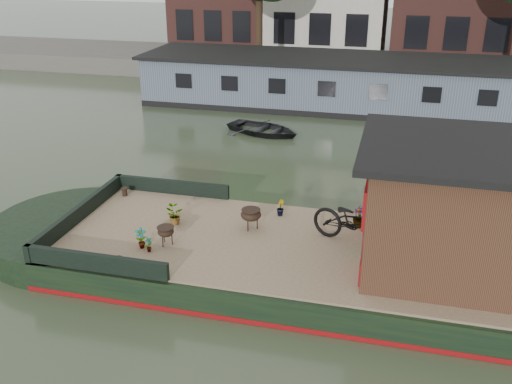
% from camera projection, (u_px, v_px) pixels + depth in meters
% --- Properties ---
extents(ground, '(120.00, 120.00, 0.00)m').
position_uv_depth(ground, '(341.00, 278.00, 11.82)').
color(ground, '#293421').
rests_on(ground, ground).
extents(houseboat_hull, '(14.01, 4.02, 0.60)m').
position_uv_depth(houseboat_hull, '(278.00, 259.00, 12.01)').
color(houseboat_hull, black).
rests_on(houseboat_hull, ground).
extents(houseboat_deck, '(11.80, 3.80, 0.05)m').
position_uv_depth(houseboat_deck, '(343.00, 252.00, 11.57)').
color(houseboat_deck, '#967C5C').
rests_on(houseboat_deck, houseboat_hull).
extents(bow_bulwark, '(3.00, 4.00, 0.35)m').
position_uv_depth(bow_bulwark, '(114.00, 216.00, 12.65)').
color(bow_bulwark, black).
rests_on(bow_bulwark, houseboat_deck).
extents(cabin, '(4.00, 3.50, 2.42)m').
position_uv_depth(cabin, '(465.00, 207.00, 10.58)').
color(cabin, black).
rests_on(cabin, houseboat_deck).
extents(bicycle, '(2.07, 1.35, 1.03)m').
position_uv_depth(bicycle, '(356.00, 222.00, 11.61)').
color(bicycle, black).
rests_on(bicycle, houseboat_deck).
extents(potted_plant_a, '(0.28, 0.23, 0.45)m').
position_uv_depth(potted_plant_a, '(141.00, 238.00, 11.59)').
color(potted_plant_a, '#993F2B').
rests_on(potted_plant_a, houseboat_deck).
extents(potted_plant_b, '(0.21, 0.24, 0.37)m').
position_uv_depth(potted_plant_b, '(280.00, 208.00, 13.05)').
color(potted_plant_b, brown).
rests_on(potted_plant_b, houseboat_deck).
extents(potted_plant_c, '(0.39, 0.34, 0.43)m').
position_uv_depth(potted_plant_c, '(174.00, 215.00, 12.62)').
color(potted_plant_c, maroon).
rests_on(potted_plant_c, houseboat_deck).
extents(potted_plant_d, '(0.37, 0.37, 0.47)m').
position_uv_depth(potted_plant_d, '(359.00, 217.00, 12.48)').
color(potted_plant_d, '#9A3B2A').
rests_on(potted_plant_d, houseboat_deck).
extents(potted_plant_e, '(0.16, 0.20, 0.32)m').
position_uv_depth(potted_plant_e, '(149.00, 245.00, 11.47)').
color(potted_plant_e, '#A0462E').
rests_on(potted_plant_e, houseboat_deck).
extents(brazier_front, '(0.42, 0.42, 0.41)m').
position_uv_depth(brazier_front, '(166.00, 236.00, 11.74)').
color(brazier_front, black).
rests_on(brazier_front, houseboat_deck).
extents(brazier_rear, '(0.52, 0.52, 0.47)m').
position_uv_depth(brazier_rear, '(251.00, 219.00, 12.38)').
color(brazier_rear, black).
rests_on(brazier_rear, houseboat_deck).
extents(bollard_port, '(0.18, 0.18, 0.21)m').
position_uv_depth(bollard_port, '(125.00, 192.00, 14.11)').
color(bollard_port, black).
rests_on(bollard_port, houseboat_deck).
extents(bollard_stbd, '(0.18, 0.18, 0.21)m').
position_uv_depth(bollard_stbd, '(118.00, 262.00, 10.94)').
color(bollard_stbd, black).
rests_on(bollard_stbd, houseboat_deck).
extents(dinghy, '(3.38, 2.89, 0.59)m').
position_uv_depth(dinghy, '(263.00, 126.00, 20.97)').
color(dinghy, black).
rests_on(dinghy, ground).
extents(far_houseboat, '(20.40, 4.40, 2.11)m').
position_uv_depth(far_houseboat, '(380.00, 86.00, 23.91)').
color(far_houseboat, slate).
rests_on(far_houseboat, ground).
extents(quay, '(60.00, 6.00, 0.90)m').
position_uv_depth(quay, '(386.00, 69.00, 29.90)').
color(quay, '#47443F').
rests_on(quay, ground).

